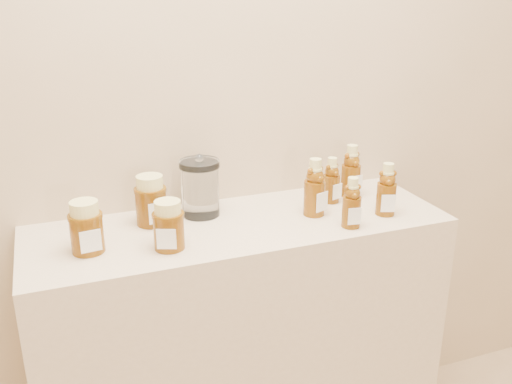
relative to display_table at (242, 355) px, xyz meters
name	(u,v)px	position (x,y,z in m)	size (l,w,h in m)	color
wall_back	(216,54)	(0.00, 0.20, 0.90)	(3.50, 0.02, 2.70)	tan
display_table	(242,355)	(0.00, 0.00, 0.00)	(1.20, 0.40, 0.90)	#C0AA8C
bear_bottle_back_left	(315,184)	(0.22, -0.02, 0.55)	(0.07, 0.07, 0.19)	#552C06
bear_bottle_back_mid	(332,177)	(0.32, 0.06, 0.53)	(0.06, 0.06, 0.16)	#552C06
bear_bottle_back_right	(351,168)	(0.40, 0.08, 0.54)	(0.06, 0.06, 0.19)	#552C06
bear_bottle_front_left	(352,199)	(0.28, -0.13, 0.53)	(0.06, 0.06, 0.16)	#552C06
bear_bottle_front_right	(387,186)	(0.42, -0.09, 0.54)	(0.06, 0.06, 0.18)	#552C06
honey_jar_left	(86,227)	(-0.42, -0.03, 0.52)	(0.09, 0.09, 0.14)	#552C06
honey_jar_back	(151,200)	(-0.24, 0.08, 0.52)	(0.09, 0.09, 0.14)	#552C06
honey_jar_front	(169,225)	(-0.22, -0.09, 0.52)	(0.08, 0.08, 0.13)	#552C06
glass_canister	(200,186)	(-0.09, 0.10, 0.54)	(0.12, 0.12, 0.18)	white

